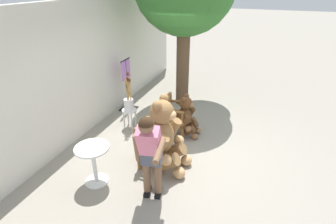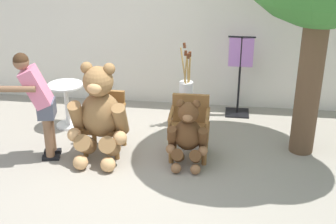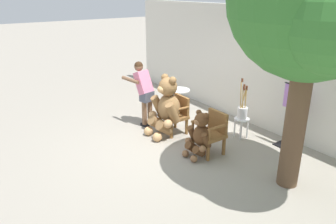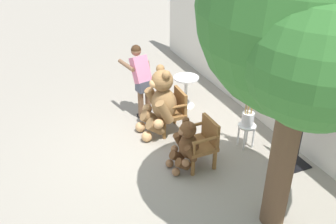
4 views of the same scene
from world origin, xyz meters
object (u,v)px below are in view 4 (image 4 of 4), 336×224
(teddy_bear_large, at_px, (160,102))
(white_stool, at_px, (247,130))
(person_visitor, at_px, (141,76))
(round_side_table, at_px, (186,88))
(wooden_chair_right, at_px, (201,142))
(teddy_bear_small, at_px, (186,145))
(patio_tree, at_px, (312,18))
(wooden_chair_left, at_px, (173,110))
(clothing_display_stand, at_px, (303,130))
(brush_bucket, at_px, (248,116))

(teddy_bear_large, height_order, white_stool, teddy_bear_large)
(person_visitor, height_order, round_side_table, person_visitor)
(white_stool, bearing_deg, wooden_chair_right, -81.69)
(teddy_bear_small, bearing_deg, patio_tree, 17.80)
(wooden_chair_left, relative_size, clothing_display_stand, 0.63)
(wooden_chair_right, bearing_deg, teddy_bear_large, -168.15)
(teddy_bear_small, bearing_deg, wooden_chair_left, 166.52)
(round_side_table, bearing_deg, teddy_bear_large, -49.38)
(teddy_bear_small, xyz_separation_m, clothing_display_stand, (0.69, 1.83, 0.26))
(wooden_chair_left, xyz_separation_m, round_side_table, (-0.81, 0.68, -0.01))
(wooden_chair_left, height_order, teddy_bear_large, teddy_bear_large)
(teddy_bear_small, height_order, clothing_display_stand, clothing_display_stand)
(teddy_bear_large, relative_size, patio_tree, 0.32)
(teddy_bear_large, bearing_deg, patio_tree, 9.95)
(teddy_bear_small, xyz_separation_m, person_visitor, (-2.04, -0.06, 0.45))
(brush_bucket, distance_m, patio_tree, 3.10)
(patio_tree, bearing_deg, brush_bucket, 157.66)
(brush_bucket, height_order, clothing_display_stand, brush_bucket)
(round_side_table, bearing_deg, patio_tree, -6.44)
(wooden_chair_right, bearing_deg, patio_tree, 8.58)
(clothing_display_stand, bearing_deg, wooden_chair_left, -141.33)
(white_stool, bearing_deg, round_side_table, -169.53)
(brush_bucket, xyz_separation_m, round_side_table, (-1.88, -0.35, -0.21))
(round_side_table, relative_size, clothing_display_stand, 0.53)
(person_visitor, relative_size, brush_bucket, 1.68)
(teddy_bear_small, relative_size, white_stool, 2.06)
(round_side_table, bearing_deg, teddy_bear_small, -25.67)
(wooden_chair_right, height_order, person_visitor, person_visitor)
(white_stool, xyz_separation_m, patio_tree, (1.87, -0.77, 2.64))
(wooden_chair_left, xyz_separation_m, white_stool, (1.07, 1.03, -0.11))
(person_visitor, xyz_separation_m, patio_tree, (3.76, 0.61, 2.08))
(wooden_chair_left, relative_size, patio_tree, 0.20)
(wooden_chair_left, bearing_deg, teddy_bear_small, -13.48)
(teddy_bear_small, height_order, round_side_table, teddy_bear_small)
(wooden_chair_left, relative_size, wooden_chair_right, 1.00)
(person_visitor, bearing_deg, wooden_chair_left, 23.40)
(teddy_bear_small, bearing_deg, clothing_display_stand, 69.20)
(teddy_bear_large, xyz_separation_m, clothing_display_stand, (1.92, 1.79, 0.04))
(teddy_bear_large, distance_m, brush_bucket, 1.68)
(patio_tree, bearing_deg, person_visitor, -170.74)
(brush_bucket, bearing_deg, patio_tree, -22.34)
(person_visitor, height_order, white_stool, person_visitor)
(wooden_chair_left, bearing_deg, wooden_chair_right, 0.00)
(white_stool, bearing_deg, wooden_chair_left, -136.08)
(wooden_chair_left, relative_size, teddy_bear_small, 0.91)
(wooden_chair_left, distance_m, white_stool, 1.49)
(white_stool, xyz_separation_m, round_side_table, (-1.88, -0.35, 0.09))
(person_visitor, bearing_deg, white_stool, 36.27)
(patio_tree, bearing_deg, wooden_chair_right, -171.42)
(teddy_bear_large, bearing_deg, brush_bucket, 50.10)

